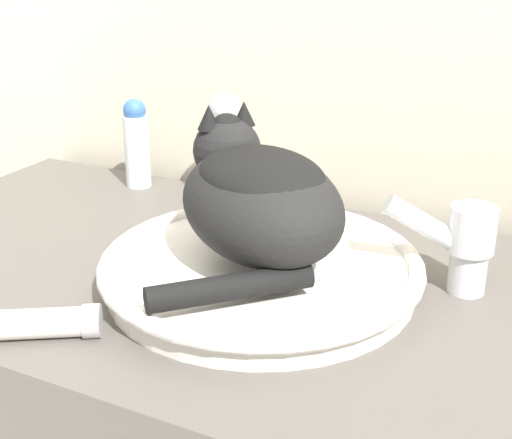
{
  "coord_description": "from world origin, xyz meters",
  "views": [
    {
      "loc": [
        0.28,
        -0.42,
        1.21
      ],
      "look_at": [
        -0.06,
        0.25,
        0.91
      ],
      "focal_mm": 50.0,
      "sensor_mm": 36.0,
      "label": 1
    }
  ],
  "objects_px": {
    "faucet": "(462,242)",
    "deodorant_stick": "(137,143)",
    "lotion_bottle_white": "(226,149)",
    "cream_tube": "(30,324)",
    "cat": "(257,195)"
  },
  "relations": [
    {
      "from": "lotion_bottle_white",
      "to": "cream_tube",
      "type": "xyz_separation_m",
      "value": [
        0.01,
        -0.45,
        -0.07
      ]
    },
    {
      "from": "lotion_bottle_white",
      "to": "deodorant_stick",
      "type": "height_order",
      "value": "lotion_bottle_white"
    },
    {
      "from": "faucet",
      "to": "lotion_bottle_white",
      "type": "xyz_separation_m",
      "value": [
        -0.39,
        0.14,
        0.02
      ]
    },
    {
      "from": "faucet",
      "to": "deodorant_stick",
      "type": "bearing_deg",
      "value": -37.85
    },
    {
      "from": "deodorant_stick",
      "to": "cream_tube",
      "type": "distance_m",
      "value": 0.49
    },
    {
      "from": "deodorant_stick",
      "to": "cream_tube",
      "type": "relative_size",
      "value": 1.01
    },
    {
      "from": "lotion_bottle_white",
      "to": "cream_tube",
      "type": "bearing_deg",
      "value": -88.47
    },
    {
      "from": "cat",
      "to": "deodorant_stick",
      "type": "xyz_separation_m",
      "value": [
        -0.34,
        0.23,
        -0.04
      ]
    },
    {
      "from": "faucet",
      "to": "cat",
      "type": "bearing_deg",
      "value": -1.59
    },
    {
      "from": "faucet",
      "to": "cream_tube",
      "type": "xyz_separation_m",
      "value": [
        -0.38,
        -0.3,
        -0.05
      ]
    },
    {
      "from": "faucet",
      "to": "deodorant_stick",
      "type": "xyz_separation_m",
      "value": [
        -0.56,
        0.14,
        0.01
      ]
    },
    {
      "from": "lotion_bottle_white",
      "to": "cream_tube",
      "type": "height_order",
      "value": "lotion_bottle_white"
    },
    {
      "from": "cat",
      "to": "faucet",
      "type": "height_order",
      "value": "cat"
    },
    {
      "from": "cat",
      "to": "cream_tube",
      "type": "xyz_separation_m",
      "value": [
        -0.16,
        -0.22,
        -0.1
      ]
    },
    {
      "from": "faucet",
      "to": "cream_tube",
      "type": "distance_m",
      "value": 0.49
    }
  ]
}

